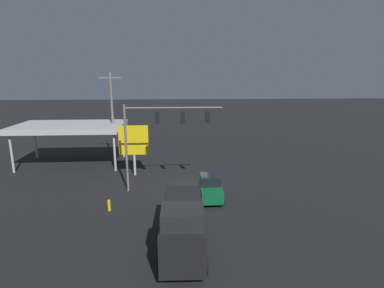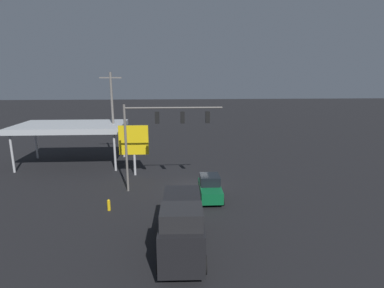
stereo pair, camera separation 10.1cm
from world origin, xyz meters
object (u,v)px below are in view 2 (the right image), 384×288
traffic_signal_assembly (161,127)px  price_sign (134,141)px  delivery_truck (182,224)px  utility_pole (113,116)px  fire_hydrant (109,205)px  hatchback_crossing (210,188)px

traffic_signal_assembly → price_sign: bearing=-55.7°
price_sign → delivery_truck: price_sign is taller
utility_pole → fire_hydrant: (-1.90, 12.59, -5.00)m
utility_pole → traffic_signal_assembly: bearing=123.5°
hatchback_crossing → delivery_truck: (2.48, 7.37, 0.75)m
fire_hydrant → hatchback_crossing: bearing=-167.7°
price_sign → delivery_truck: (-4.46, 13.81, -1.83)m
traffic_signal_assembly → hatchback_crossing: traffic_signal_assembly is taller
hatchback_crossing → delivery_truck: size_ratio=0.55×
traffic_signal_assembly → delivery_truck: traffic_signal_assembly is taller
traffic_signal_assembly → price_sign: size_ratio=1.62×
delivery_truck → price_sign: bearing=-160.4°
price_sign → fire_hydrant: price_sign is taller
utility_pole → hatchback_crossing: size_ratio=2.70×
traffic_signal_assembly → delivery_truck: bearing=99.1°
price_sign → utility_pole: bearing=-57.4°
traffic_signal_assembly → price_sign: 5.64m
price_sign → hatchback_crossing: (-6.94, 6.44, -2.58)m
hatchback_crossing → utility_pole: bearing=-137.8°
traffic_signal_assembly → hatchback_crossing: bearing=151.8°
hatchback_crossing → fire_hydrant: (7.87, 1.72, -0.51)m
fire_hydrant → traffic_signal_assembly: bearing=-135.0°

